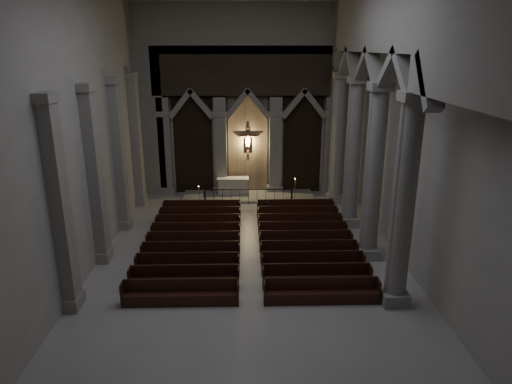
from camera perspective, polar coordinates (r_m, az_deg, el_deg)
room at (r=17.95m, az=-0.80°, el=11.84°), size 24.00×24.10×12.00m
sanctuary_wall at (r=29.52m, az=-1.06°, el=12.23°), size 14.00×0.77×12.00m
right_arcade at (r=20.08m, az=15.45°, el=12.50°), size 1.00×24.00×12.00m
left_pilasters at (r=23.01m, az=-17.95°, el=2.94°), size 0.60×13.00×8.03m
sanctuary_step at (r=29.95m, az=-0.97°, el=-0.50°), size 8.50×2.60×0.15m
altar at (r=30.18m, az=-2.90°, el=0.83°), size 2.09×0.83×1.06m
altar_rail at (r=28.23m, az=-0.95°, el=-0.28°), size 5.48×0.09×1.08m
candle_stand_left at (r=28.45m, az=-7.12°, el=-1.07°), size 0.21×0.21×1.27m
candle_stand_right at (r=29.05m, az=4.86°, el=-0.44°), size 0.26×0.26×1.53m
pews at (r=22.10m, az=-0.79°, el=-6.64°), size 9.85×9.86×0.99m
worshipper at (r=25.84m, az=1.47°, el=-2.37°), size 0.47×0.38×1.13m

